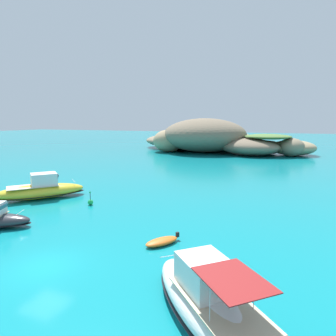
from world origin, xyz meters
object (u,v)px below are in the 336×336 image
Objects in this scene: islet_small at (267,146)px; motorboat_yellow at (41,190)px; dinghy_tender at (162,241)px; motorboat_white at (210,304)px; islet_large at (201,138)px; channel_buoy at (90,202)px.

islet_small reaches higher than motorboat_yellow.
motorboat_yellow is at bearing 159.94° from dinghy_tender.
islet_small is 2.92× the size of motorboat_yellow.
islet_small reaches higher than motorboat_white.
islet_large is 14.03× the size of dinghy_tender.
channel_buoy is at bearing -84.82° from islet_large.
dinghy_tender is (-2.59, -60.04, -1.97)m from islet_small.
dinghy_tender is at bearing -76.13° from islet_large.
islet_small is 55.37m from channel_buoy.
islet_large is 67.36m from dinghy_tender.
dinghy_tender is at bearing -30.46° from channel_buoy.
motorboat_yellow is 6.72m from channel_buoy.
islet_small is at bearing -15.74° from islet_large.
motorboat_white is at bearing -87.76° from islet_small.
motorboat_white is (21.34, -72.19, -2.57)m from islet_large.
dinghy_tender is (16.13, -65.32, -3.28)m from islet_large.
channel_buoy is at bearing -0.33° from motorboat_yellow.
islet_large is 4.23× the size of motorboat_yellow.
islet_small reaches higher than channel_buoy.
islet_large is 19.49m from islet_small.
islet_small reaches higher than dinghy_tender.
islet_large is 59.01m from motorboat_yellow.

